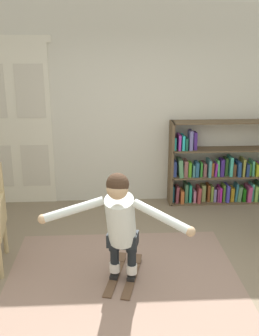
% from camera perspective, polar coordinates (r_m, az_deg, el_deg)
% --- Properties ---
extents(ground_plane, '(7.20, 7.20, 0.00)m').
position_cam_1_polar(ground_plane, '(3.92, 2.17, -18.94)').
color(ground_plane, '#796A54').
extents(back_wall, '(6.00, 0.10, 2.90)m').
position_cam_1_polar(back_wall, '(5.80, -0.00, 8.96)').
color(back_wall, beige).
rests_on(back_wall, ground).
extents(double_door, '(1.22, 0.05, 2.45)m').
position_cam_1_polar(double_door, '(5.94, -16.61, 6.27)').
color(double_door, beige).
rests_on(double_door, ground).
extents(rug, '(2.42, 1.98, 0.01)m').
position_cam_1_polar(rug, '(4.23, -0.91, -15.78)').
color(rug, gray).
rests_on(rug, ground).
extents(bookshelf, '(1.71, 0.30, 1.26)m').
position_cam_1_polar(bookshelf, '(6.06, 13.41, -0.48)').
color(bookshelf, brown).
rests_on(bookshelf, ground).
extents(skis_pair, '(0.44, 0.80, 0.07)m').
position_cam_1_polar(skis_pair, '(4.24, -0.83, -15.35)').
color(skis_pair, brown).
rests_on(skis_pair, rug).
extents(person_skier, '(1.41, 0.74, 1.16)m').
position_cam_1_polar(person_skier, '(3.76, -1.36, -7.55)').
color(person_skier, white).
rests_on(person_skier, skis_pair).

